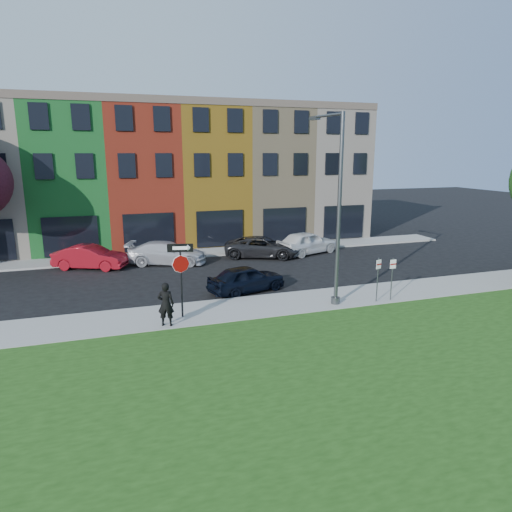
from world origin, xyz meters
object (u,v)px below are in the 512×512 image
object	(u,v)px
street_lamp	(336,210)
stop_sign	(181,265)
sedan_near	(246,279)
man	(166,304)

from	to	relation	value
street_lamp	stop_sign	bearing A→B (deg)	169.53
sedan_near	man	bearing A→B (deg)	113.50
man	street_lamp	xyz separation A→B (m)	(7.64, 0.51, 3.35)
street_lamp	sedan_near	bearing A→B (deg)	126.83
stop_sign	sedan_near	size ratio (longest dim) A/B	0.73
stop_sign	man	size ratio (longest dim) A/B	1.75
man	sedan_near	size ratio (longest dim) A/B	0.42
stop_sign	street_lamp	size ratio (longest dim) A/B	0.37
stop_sign	man	xyz separation A→B (m)	(-0.77, -0.78, -1.33)
sedan_near	street_lamp	world-z (taller)	street_lamp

